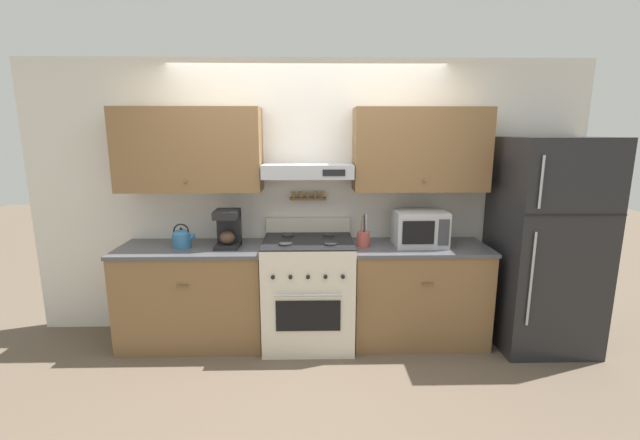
% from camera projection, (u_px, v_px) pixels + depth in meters
% --- Properties ---
extents(ground_plane, '(16.00, 16.00, 0.00)m').
position_uv_depth(ground_plane, '(308.00, 357.00, 3.69)').
color(ground_plane, brown).
extents(wall_back, '(5.20, 0.46, 2.55)m').
position_uv_depth(wall_back, '(306.00, 182.00, 3.97)').
color(wall_back, silver).
rests_on(wall_back, ground_plane).
extents(counter_left, '(1.29, 0.64, 0.90)m').
position_uv_depth(counter_left, '(194.00, 294.00, 3.89)').
color(counter_left, brown).
rests_on(counter_left, ground_plane).
extents(counter_right, '(1.21, 0.64, 0.90)m').
position_uv_depth(counter_right, '(417.00, 293.00, 3.93)').
color(counter_right, brown).
rests_on(counter_right, ground_plane).
extents(stove_range, '(0.79, 0.70, 1.10)m').
position_uv_depth(stove_range, '(308.00, 291.00, 3.87)').
color(stove_range, beige).
rests_on(stove_range, ground_plane).
extents(refrigerator, '(0.81, 0.79, 1.86)m').
position_uv_depth(refrigerator, '(545.00, 244.00, 3.77)').
color(refrigerator, '#232326').
rests_on(refrigerator, ground_plane).
extents(tea_kettle, '(0.20, 0.16, 0.21)m').
position_uv_depth(tea_kettle, '(182.00, 238.00, 3.77)').
color(tea_kettle, teal).
rests_on(tea_kettle, counter_left).
extents(coffee_maker, '(0.21, 0.25, 0.33)m').
position_uv_depth(coffee_maker, '(228.00, 228.00, 3.79)').
color(coffee_maker, black).
rests_on(coffee_maker, counter_left).
extents(microwave, '(0.46, 0.35, 0.32)m').
position_uv_depth(microwave, '(420.00, 228.00, 3.81)').
color(microwave, '#ADAFB5').
rests_on(microwave, counter_right).
extents(utensil_crock, '(0.11, 0.11, 0.29)m').
position_uv_depth(utensil_crock, '(363.00, 238.00, 3.80)').
color(utensil_crock, '#B24C42').
rests_on(utensil_crock, counter_right).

